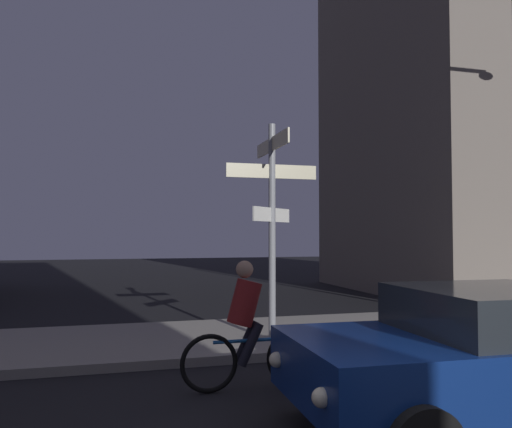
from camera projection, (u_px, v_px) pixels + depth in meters
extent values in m
cube|color=gray|center=(222.00, 338.00, 9.27)|extent=(40.00, 3.27, 0.14)
cylinder|color=gray|center=(272.00, 231.00, 8.80)|extent=(0.12, 0.12, 3.70)
cube|color=beige|center=(272.00, 144.00, 8.86)|extent=(0.03, 1.76, 0.24)
cube|color=beige|center=(272.00, 171.00, 8.84)|extent=(1.61, 0.03, 0.24)
cube|color=white|center=(272.00, 215.00, 8.81)|extent=(0.94, 0.94, 0.24)
cube|color=navy|center=(488.00, 363.00, 5.15)|extent=(4.06, 1.99, 0.60)
cube|color=#23282D|center=(496.00, 310.00, 5.19)|extent=(1.77, 1.77, 0.44)
cylinder|color=black|center=(330.00, 380.00, 5.72)|extent=(0.65, 0.24, 0.64)
sphere|color=#F9EFCC|center=(321.00, 398.00, 4.05)|extent=(0.16, 0.16, 0.16)
sphere|color=#F9EFCC|center=(277.00, 360.00, 5.28)|extent=(0.16, 0.16, 0.16)
torus|color=black|center=(293.00, 357.00, 6.60)|extent=(0.72, 0.07, 0.72)
torus|color=black|center=(209.00, 363.00, 6.28)|extent=(0.72, 0.07, 0.72)
cylinder|color=#1959A5|center=(252.00, 340.00, 6.45)|extent=(1.00, 0.06, 0.04)
cylinder|color=maroon|center=(245.00, 303.00, 6.44)|extent=(0.46, 0.33, 0.61)
sphere|color=tan|center=(245.00, 269.00, 6.46)|extent=(0.22, 0.22, 0.22)
cylinder|color=black|center=(246.00, 341.00, 6.52)|extent=(0.34, 0.13, 0.55)
cylinder|color=black|center=(250.00, 344.00, 6.35)|extent=(0.34, 0.13, 0.55)
cube|color=slate|center=(483.00, 54.00, 18.49)|extent=(9.19, 8.63, 16.91)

